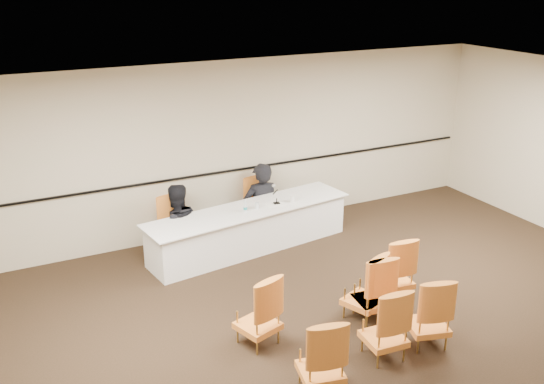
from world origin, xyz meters
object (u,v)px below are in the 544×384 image
at_px(panelist_second_chair, 176,226).
at_px(aud_chair_back_right, 428,310).
at_px(microphone, 277,195).
at_px(aud_chair_front_left, 258,310).
at_px(aud_chair_back_left, 321,354).
at_px(panelist_second, 177,231).
at_px(coffee_cup, 292,198).
at_px(aud_chair_back_mid, 385,322).
at_px(water_bottle, 245,206).
at_px(aud_chair_front_mid, 364,286).
at_px(drinking_glass, 257,206).
at_px(panelist_main, 261,212).
at_px(aud_chair_front_right, 394,267).
at_px(panelist_main_chair, 261,205).
at_px(panel_table, 250,229).
at_px(aud_chair_extra, 373,286).

bearing_deg(panelist_second_chair, aud_chair_back_right, -71.22).
distance_m(microphone, aud_chair_front_left, 2.98).
bearing_deg(aud_chair_back_left, panelist_second, 106.44).
relative_size(microphone, coffee_cup, 2.25).
bearing_deg(aud_chair_back_mid, aud_chair_front_left, 147.29).
xyz_separation_m(panelist_second_chair, water_bottle, (1.02, -0.47, 0.34)).
relative_size(aud_chair_front_mid, aud_chair_back_mid, 1.00).
distance_m(drinking_glass, aud_chair_back_right, 3.51).
distance_m(panelist_main, microphone, 0.81).
relative_size(aud_chair_front_right, aud_chair_back_right, 1.00).
relative_size(aud_chair_front_mid, aud_chair_front_right, 1.00).
distance_m(panelist_main_chair, water_bottle, 1.00).
distance_m(panelist_second, panelist_second_chair, 0.09).
relative_size(coffee_cup, aud_chair_back_left, 0.14).
distance_m(panelist_main_chair, aud_chair_front_right, 3.05).
height_order(panelist_main, aud_chair_front_mid, panelist_main).
bearing_deg(aud_chair_front_left, aud_chair_back_mid, -54.29).
relative_size(panelist_main_chair, aud_chair_back_left, 1.00).
bearing_deg(aud_chair_front_left, water_bottle, 51.80).
bearing_deg(panelist_main_chair, panel_table, -137.36).
bearing_deg(aud_chair_front_mid, aud_chair_front_left, 154.41).
bearing_deg(aud_chair_extra, aud_chair_back_right, -64.83).
distance_m(coffee_cup, aud_chair_back_left, 3.95).
bearing_deg(aud_chair_extra, panelist_second, 126.24).
height_order(panelist_main, aud_chair_front_right, panelist_main).
bearing_deg(coffee_cup, aud_chair_front_mid, -96.92).
height_order(panelist_main, aud_chair_front_left, panelist_main).
bearing_deg(coffee_cup, panelist_main_chair, 111.23).
height_order(panelist_main, panelist_second_chair, panelist_main).
bearing_deg(panelist_main, aud_chair_front_mid, 92.34).
height_order(drinking_glass, aud_chair_front_left, aud_chair_front_left).
xyz_separation_m(panelist_second_chair, aud_chair_back_left, (0.30, -4.04, 0.00)).
xyz_separation_m(panelist_second, aud_chair_back_left, (0.30, -4.04, 0.09)).
distance_m(drinking_glass, aud_chair_front_mid, 2.61).
xyz_separation_m(panelist_second, aud_chair_extra, (1.69, -3.07, 0.09)).
relative_size(microphone, aud_chair_back_left, 0.32).
bearing_deg(panelist_main_chair, microphone, -98.60).
bearing_deg(aud_chair_extra, panelist_second_chair, 126.24).
height_order(panelist_main, panelist_main_chair, panelist_main).
relative_size(water_bottle, aud_chair_back_mid, 0.22).
height_order(water_bottle, aud_chair_back_right, aud_chair_back_right).
bearing_deg(aud_chair_front_right, aud_chair_back_left, -141.20).
bearing_deg(aud_chair_front_right, panelist_main, 107.47).
height_order(aud_chair_back_mid, aud_chair_extra, same).
relative_size(panel_table, panelist_main, 1.97).
bearing_deg(microphone, coffee_cup, -2.43).
bearing_deg(aud_chair_back_mid, water_bottle, 99.25).
height_order(aud_chair_front_left, aud_chair_extra, same).
bearing_deg(panelist_second_chair, aud_chair_back_mid, -79.18).
height_order(panelist_second, aud_chair_front_left, panelist_second).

